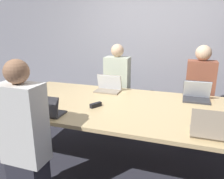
# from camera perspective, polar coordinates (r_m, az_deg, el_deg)

# --- Properties ---
(ground_plane) EXTENTS (24.00, 24.00, 0.00)m
(ground_plane) POSITION_cam_1_polar(r_m,az_deg,el_deg) (3.00, 3.90, -17.55)
(ground_plane) COLOR #2D2D38
(curtain_wall) EXTENTS (12.00, 0.06, 2.80)m
(curtain_wall) POSITION_cam_1_polar(r_m,az_deg,el_deg) (4.21, 10.46, 12.30)
(curtain_wall) COLOR #9999A3
(curtain_wall) RESTS_ON ground_plane
(conference_table) EXTENTS (3.21, 1.45, 0.74)m
(conference_table) POSITION_cam_1_polar(r_m,az_deg,el_deg) (2.68, 4.18, -5.18)
(conference_table) COLOR #D6B77F
(conference_table) RESTS_ON ground_plane
(laptop_far_right) EXTENTS (0.34, 0.27, 0.26)m
(laptop_far_right) POSITION_cam_1_polar(r_m,az_deg,el_deg) (3.02, 21.23, -1.24)
(laptop_far_right) COLOR #333338
(laptop_far_right) RESTS_ON conference_table
(person_far_right) EXTENTS (0.40, 0.24, 1.41)m
(person_far_right) POSITION_cam_1_polar(r_m,az_deg,el_deg) (3.50, 21.72, -1.17)
(person_far_right) COLOR #2D2D38
(person_far_right) RESTS_ON ground_plane
(laptop_near_left) EXTENTS (0.32, 0.22, 0.23)m
(laptop_near_left) POSITION_cam_1_polar(r_m,az_deg,el_deg) (2.44, -16.58, -5.05)
(laptop_near_left) COLOR #333338
(laptop_near_left) RESTS_ON conference_table
(person_near_left) EXTENTS (0.40, 0.24, 1.40)m
(person_near_left) POSITION_cam_1_polar(r_m,az_deg,el_deg) (2.19, -21.86, -11.65)
(person_near_left) COLOR #2D2D38
(person_near_left) RESTS_ON ground_plane
(laptop_far_midleft) EXTENTS (0.37, 0.24, 0.24)m
(laptop_far_midleft) POSITION_cam_1_polar(r_m,az_deg,el_deg) (3.21, -0.96, 0.76)
(laptop_far_midleft) COLOR gray
(laptop_far_midleft) RESTS_ON conference_table
(person_far_midleft) EXTENTS (0.40, 0.24, 1.40)m
(person_far_midleft) POSITION_cam_1_polar(r_m,az_deg,el_deg) (3.64, 1.35, 0.45)
(person_far_midleft) COLOR #2D2D38
(person_far_midleft) RESTS_ON ground_plane
(laptop_near_right) EXTENTS (0.32, 0.25, 0.25)m
(laptop_near_right) POSITION_cam_1_polar(r_m,az_deg,el_deg) (2.08, 24.11, -9.41)
(laptop_near_right) COLOR gray
(laptop_near_right) RESTS_ON conference_table
(stapler) EXTENTS (0.11, 0.15, 0.05)m
(stapler) POSITION_cam_1_polar(r_m,az_deg,el_deg) (2.60, -4.26, -4.06)
(stapler) COLOR black
(stapler) RESTS_ON conference_table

